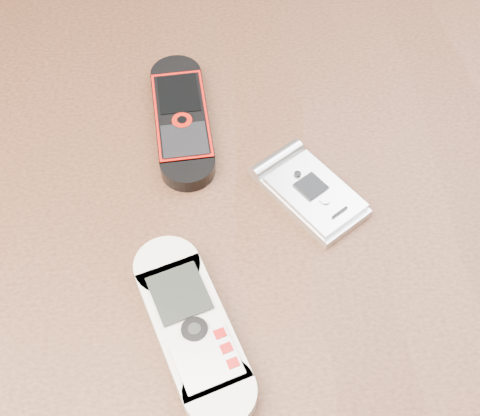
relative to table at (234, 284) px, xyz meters
name	(u,v)px	position (x,y,z in m)	size (l,w,h in m)	color
table	(234,284)	(0.00, 0.00, 0.00)	(1.20, 0.80, 0.75)	black
nokia_white	(192,327)	(-0.03, -0.09, 0.11)	(0.05, 0.14, 0.02)	silver
nokia_black_red	(182,119)	(-0.04, 0.10, 0.11)	(0.04, 0.14, 0.01)	black
motorola_razr	(312,193)	(0.06, 0.01, 0.11)	(0.05, 0.09, 0.01)	silver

